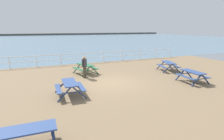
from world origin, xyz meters
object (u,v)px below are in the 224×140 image
object	(u,v)px
picnic_table_near_right	(192,74)
picnic_table_far_right	(25,135)
picnic_table_near_left	(85,67)
picnic_table_mid_centre	(70,85)
visitor	(84,65)
picnic_table_far_left	(168,64)

from	to	relation	value
picnic_table_near_right	picnic_table_far_right	distance (m)	11.02
picnic_table_near_left	picnic_table_mid_centre	distance (m)	5.07
picnic_table_mid_centre	picnic_table_far_right	bearing A→B (deg)	156.74
picnic_table_mid_centre	visitor	xyz separation A→B (m)	(1.70, 3.33, 0.36)
picnic_table_near_right	picnic_table_mid_centre	xyz separation A→B (m)	(-8.26, 0.67, 0.00)
picnic_table_near_left	picnic_table_far_left	size ratio (longest dim) A/B	0.98
picnic_table_mid_centre	picnic_table_near_left	bearing A→B (deg)	-22.31
picnic_table_near_right	picnic_table_far_right	xyz separation A→B (m)	(-10.36, -3.74, 0.00)
picnic_table_near_right	picnic_table_far_right	size ratio (longest dim) A/B	1.01
picnic_table_mid_centre	visitor	size ratio (longest dim) A/B	1.12
picnic_table_mid_centre	picnic_table_far_left	xyz separation A→B (m)	(9.05, 2.81, 0.00)
picnic_table_near_right	visitor	distance (m)	7.69
visitor	picnic_table_near_right	bearing A→B (deg)	-164.57
picnic_table_near_left	picnic_table_mid_centre	world-z (taller)	same
picnic_table_near_right	picnic_table_mid_centre	bearing A→B (deg)	87.97
picnic_table_near_left	visitor	bearing A→B (deg)	148.27
visitor	picnic_table_near_left	bearing A→B (deg)	-60.75
picnic_table_far_right	picnic_table_near_right	bearing A→B (deg)	21.39
picnic_table_near_right	visitor	world-z (taller)	visitor
picnic_table_mid_centre	visitor	bearing A→B (deg)	-24.82
visitor	picnic_table_mid_centre	bearing A→B (deg)	109.72
picnic_table_far_left	picnic_table_far_right	bearing A→B (deg)	139.32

